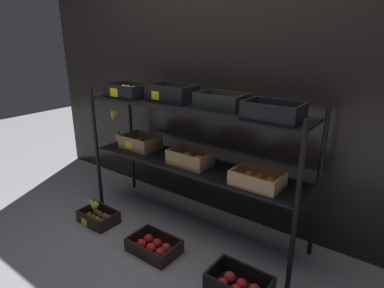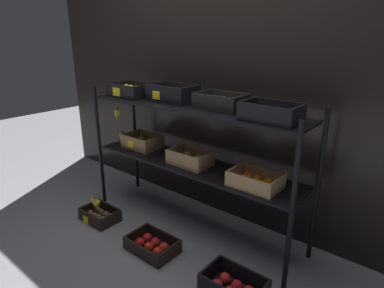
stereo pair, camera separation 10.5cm
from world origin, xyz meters
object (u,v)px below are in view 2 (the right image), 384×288
object	(u,v)px
display_rack	(189,131)
crate_ground_kiwi	(100,216)
crate_ground_center_apple_red	(234,288)
banana_bunch_loose	(96,203)
crate_ground_apple_red	(152,245)

from	to	relation	value
display_rack	crate_ground_kiwi	distance (m)	1.09
crate_ground_center_apple_red	display_rack	bearing A→B (deg)	148.57
crate_ground_center_apple_red	banana_bunch_loose	distance (m)	1.39
crate_ground_kiwi	crate_ground_center_apple_red	xyz separation A→B (m)	(1.35, 0.00, 0.01)
crate_ground_apple_red	crate_ground_center_apple_red	bearing A→B (deg)	0.88
display_rack	banana_bunch_loose	size ratio (longest dim) A/B	14.61
crate_ground_apple_red	display_rack	bearing A→B (deg)	92.16
banana_bunch_loose	crate_ground_kiwi	bearing A→B (deg)	10.74
display_rack	crate_ground_center_apple_red	distance (m)	1.14
display_rack	crate_ground_center_apple_red	bearing A→B (deg)	-31.43
crate_ground_kiwi	banana_bunch_loose	size ratio (longest dim) A/B	2.39
display_rack	crate_ground_center_apple_red	xyz separation A→B (m)	(0.72, -0.44, -0.77)
crate_ground_center_apple_red	banana_bunch_loose	bearing A→B (deg)	-179.59
banana_bunch_loose	display_rack	bearing A→B (deg)	33.94
crate_ground_center_apple_red	banana_bunch_loose	xyz separation A→B (m)	(-1.38, -0.01, 0.11)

